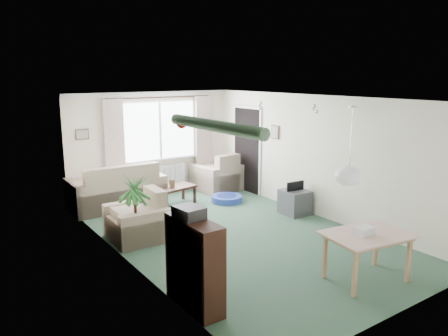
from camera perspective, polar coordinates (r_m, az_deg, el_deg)
ground at (r=7.86m, az=1.26°, el=-8.60°), size 6.50×6.50×0.00m
window at (r=10.31m, az=-8.40°, el=4.86°), size 1.80×0.03×1.30m
curtain_rod at (r=10.17m, az=-8.33°, el=9.12°), size 2.60×0.03×0.03m
curtain_left at (r=9.80m, az=-14.13°, el=2.89°), size 0.45×0.08×2.00m
curtain_right at (r=10.81m, az=-2.65°, el=4.08°), size 0.45×0.08×2.00m
radiator at (r=10.47m, az=-8.12°, el=-1.14°), size 1.20×0.10×0.55m
doorway at (r=10.46m, az=3.03°, el=2.30°), size 0.03×0.95×2.00m
pendant_lamp at (r=5.95m, az=16.02°, el=-1.00°), size 0.36×0.36×0.36m
tinsel_garland at (r=4.40m, az=-1.33°, el=5.54°), size 1.60×1.60×0.12m
bauble_cluster_a at (r=8.88m, az=4.76°, el=8.46°), size 0.20×0.20×0.20m
bauble_cluster_b at (r=8.20m, az=11.77°, el=7.94°), size 0.20×0.20×0.20m
wall_picture_back at (r=9.65m, az=-18.04°, el=4.20°), size 0.28×0.03×0.22m
wall_picture_right at (r=9.61m, az=6.70°, el=4.68°), size 0.03×0.24×0.30m
sofa at (r=9.56m, az=-13.92°, el=-2.16°), size 1.95×1.05×0.96m
armchair_corner at (r=10.69m, az=-0.89°, el=-0.42°), size 1.11×1.06×0.92m
armchair_left at (r=7.65m, az=-11.33°, el=-6.08°), size 0.93×0.97×0.85m
coffee_table at (r=9.57m, az=-6.47°, el=-3.59°), size 0.97×0.64×0.40m
photo_frame at (r=9.46m, az=-6.80°, el=-2.01°), size 0.12×0.02×0.16m
bookshelf at (r=5.38m, az=-3.90°, el=-12.38°), size 0.31×0.91×1.11m
hifi_box at (r=5.21m, az=-4.58°, el=-5.79°), size 0.31×0.38×0.14m
houseplant at (r=7.27m, az=-11.50°, el=-5.54°), size 0.65×0.65×1.22m
dining_table at (r=6.41m, az=18.07°, el=-11.05°), size 1.14×0.85×0.65m
gift_box at (r=6.23m, az=17.83°, el=-7.88°), size 0.26×0.20×0.12m
tv_cube at (r=8.99m, az=9.23°, el=-4.42°), size 0.52×0.57×0.49m
pet_bed at (r=9.75m, az=0.33°, el=-4.03°), size 0.76×0.76×0.14m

